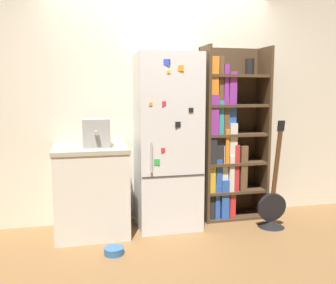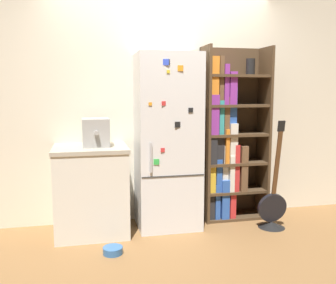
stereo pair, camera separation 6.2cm
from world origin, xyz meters
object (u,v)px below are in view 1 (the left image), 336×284
(bookshelf, at_px, (226,141))
(guitar, at_px, (272,212))
(pet_bowl, at_px, (114,250))
(espresso_machine, at_px, (96,132))
(refrigerator, at_px, (167,142))

(bookshelf, height_order, guitar, bookshelf)
(bookshelf, xyz_separation_m, pet_bowl, (-1.35, -0.73, -0.86))
(guitar, bearing_deg, espresso_machine, 170.89)
(bookshelf, relative_size, pet_bowl, 10.71)
(refrigerator, xyz_separation_m, pet_bowl, (-0.64, -0.61, -0.89))
(espresso_machine, height_order, pet_bowl, espresso_machine)
(guitar, bearing_deg, bookshelf, 130.67)
(refrigerator, bearing_deg, guitar, -16.25)
(bookshelf, relative_size, guitar, 1.67)
(guitar, bearing_deg, refrigerator, 163.75)
(refrigerator, height_order, espresso_machine, refrigerator)
(refrigerator, relative_size, espresso_machine, 5.05)
(refrigerator, xyz_separation_m, bookshelf, (0.71, 0.12, -0.03))
(guitar, xyz_separation_m, pet_bowl, (-1.72, -0.30, -0.13))
(refrigerator, relative_size, pet_bowl, 10.16)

